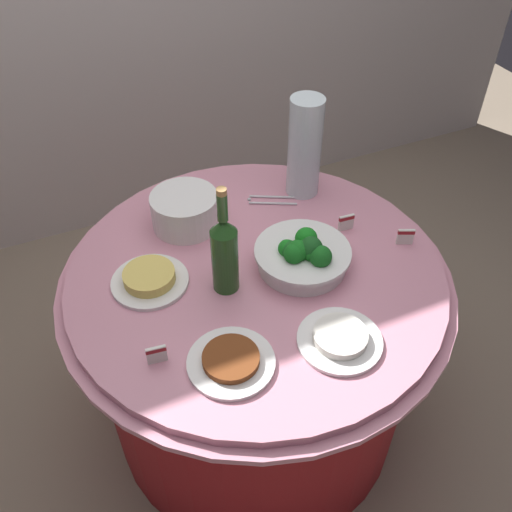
% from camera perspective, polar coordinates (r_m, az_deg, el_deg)
% --- Properties ---
extents(ground_plane, '(6.00, 6.00, 0.00)m').
position_cam_1_polar(ground_plane, '(2.20, -0.00, -15.29)').
color(ground_plane, gray).
extents(buffet_table, '(1.16, 1.16, 0.74)m').
position_cam_1_polar(buffet_table, '(1.89, -0.00, -9.26)').
color(buffet_table, maroon).
rests_on(buffet_table, ground_plane).
extents(broccoli_bowl, '(0.28, 0.28, 0.12)m').
position_cam_1_polar(broccoli_bowl, '(1.60, 4.82, 0.12)').
color(broccoli_bowl, white).
rests_on(broccoli_bowl, buffet_table).
extents(plate_stack, '(0.21, 0.21, 0.11)m').
position_cam_1_polar(plate_stack, '(1.76, -7.30, 4.66)').
color(plate_stack, white).
rests_on(plate_stack, buffet_table).
extents(wine_bottle, '(0.07, 0.07, 0.34)m').
position_cam_1_polar(wine_bottle, '(1.48, -3.24, 0.39)').
color(wine_bottle, '#234E1D').
rests_on(wine_bottle, buffet_table).
extents(decorative_fruit_vase, '(0.11, 0.11, 0.34)m').
position_cam_1_polar(decorative_fruit_vase, '(1.84, 4.98, 10.57)').
color(decorative_fruit_vase, silver).
rests_on(decorative_fruit_vase, buffet_table).
extents(serving_tongs, '(0.16, 0.11, 0.01)m').
position_cam_1_polar(serving_tongs, '(1.87, 1.54, 5.75)').
color(serving_tongs, silver).
rests_on(serving_tongs, buffet_table).
extents(food_plate_noodles, '(0.22, 0.22, 0.04)m').
position_cam_1_polar(food_plate_noodles, '(1.60, -10.85, -2.29)').
color(food_plate_noodles, white).
rests_on(food_plate_noodles, buffet_table).
extents(food_plate_stir_fry, '(0.22, 0.22, 0.03)m').
position_cam_1_polar(food_plate_stir_fry, '(1.39, -2.58, -10.67)').
color(food_plate_stir_fry, white).
rests_on(food_plate_stir_fry, buffet_table).
extents(food_plate_rice, '(0.22, 0.22, 0.04)m').
position_cam_1_polar(food_plate_rice, '(1.44, 8.58, -8.36)').
color(food_plate_rice, white).
rests_on(food_plate_rice, buffet_table).
extents(label_placard_front, '(0.05, 0.01, 0.05)m').
position_cam_1_polar(label_placard_front, '(1.76, 9.22, 3.48)').
color(label_placard_front, white).
rests_on(label_placard_front, buffet_table).
extents(label_placard_mid, '(0.05, 0.01, 0.05)m').
position_cam_1_polar(label_placard_mid, '(1.40, -10.16, -9.83)').
color(label_placard_mid, white).
rests_on(label_placard_mid, buffet_table).
extents(label_placard_rear, '(0.05, 0.03, 0.05)m').
position_cam_1_polar(label_placard_rear, '(1.74, 15.07, 2.00)').
color(label_placard_rear, white).
rests_on(label_placard_rear, buffet_table).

